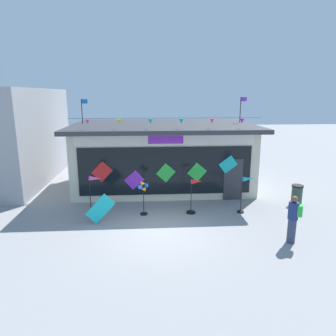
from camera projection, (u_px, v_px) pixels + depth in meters
name	position (u px, v px, depth m)	size (l,w,h in m)	color
ground_plane	(160.00, 230.00, 11.72)	(80.00, 80.00, 0.00)	gray
kite_shop_building	(163.00, 154.00, 17.08)	(9.37, 6.39, 4.83)	beige
wind_spinner_far_left	(94.00, 187.00, 12.72)	(0.68, 0.29, 1.74)	black
wind_spinner_left	(143.00, 192.00, 12.97)	(0.44, 0.31, 1.48)	black
wind_spinner_center_left	(195.00, 191.00, 13.18)	(0.68, 0.39, 1.51)	black
wind_spinner_center_right	(246.00, 186.00, 13.20)	(0.66, 0.31, 1.61)	black
person_near_camera	(293.00, 218.00, 10.55)	(0.48, 0.41, 1.68)	#333D56
trash_bin	(297.00, 194.00, 14.40)	(0.52, 0.52, 0.91)	#2D4238
display_kite_on_ground	(100.00, 209.00, 12.28)	(0.60, 0.03, 1.09)	#19B7BC
neighbour_building	(4.00, 136.00, 17.96)	(5.14, 9.26, 5.29)	#99999E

